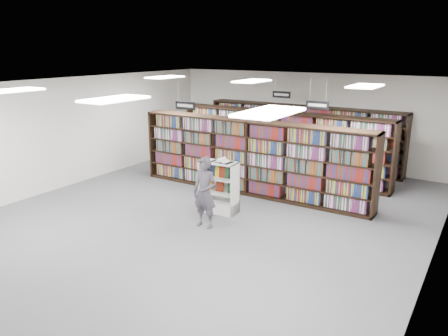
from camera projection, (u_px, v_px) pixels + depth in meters
The scene contains 20 objects.
floor at pixel (211, 215), 10.90m from camera, with size 12.00×12.00×0.00m, color #525257.
ceiling at pixel (210, 85), 10.04m from camera, with size 10.00×12.00×0.10m, color white.
wall_back at pixel (306, 119), 15.37m from camera, with size 10.00×0.10×3.20m, color white.
wall_left at pixel (72, 132), 13.03m from camera, with size 0.10×12.00×3.20m, color white.
wall_right at pixel (440, 186), 7.91m from camera, with size 0.10×12.00×3.20m, color white.
bookshelf_row_near at pixel (251, 157), 12.25m from camera, with size 7.00×0.60×2.10m.
bookshelf_row_mid at pixel (281, 144), 13.88m from camera, with size 7.00×0.60×2.10m.
bookshelf_row_far at pixel (301, 136), 15.27m from camera, with size 7.00×0.60×2.10m.
aisle_sign_left at pixel (185, 105), 11.81m from camera, with size 0.65×0.02×0.80m.
aisle_sign_right at pixel (317, 104), 11.90m from camera, with size 0.65×0.02×0.80m.
aisle_sign_center at pixel (281, 94), 14.56m from camera, with size 0.65×0.02×0.80m.
troffer_front_left at pixel (12, 90), 9.14m from camera, with size 0.60×1.20×0.04m, color white.
troffer_front_center at pixel (115, 99), 7.60m from camera, with size 0.60×1.20×0.04m, color white.
troffer_front_right at pixel (269, 112), 6.07m from camera, with size 0.60×1.20×0.04m, color white.
troffer_back_left at pixel (165, 77), 13.22m from camera, with size 0.60×1.20×0.04m, color white.
troffer_back_center at pixel (252, 81), 11.69m from camera, with size 0.60×1.20×0.04m, color white.
troffer_back_right at pixel (365, 86), 10.15m from camera, with size 0.60×1.20×0.04m, color white.
endcap_display at pixel (220, 194), 10.99m from camera, with size 0.98×0.55×1.31m.
open_book at pixel (222, 161), 10.71m from camera, with size 0.55×0.35×0.12m.
shopper at pixel (205, 193), 9.95m from camera, with size 0.61×0.40×1.67m, color #4C4650.
Camera 1 is at (5.68, -8.46, 4.03)m, focal length 35.00 mm.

